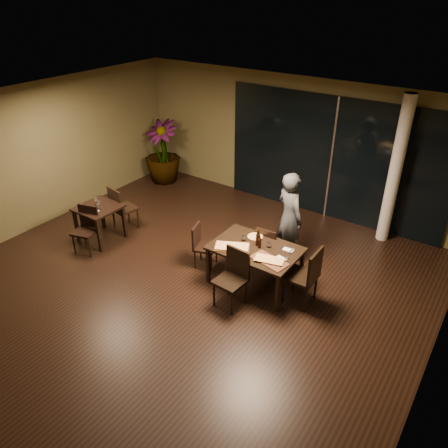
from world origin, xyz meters
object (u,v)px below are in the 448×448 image
at_px(chair_main_right, 307,274).
at_px(potted_plant, 162,152).
at_px(chair_main_near, 233,275).
at_px(chair_side_near, 87,226).
at_px(chair_main_far, 268,246).
at_px(main_table, 255,251).
at_px(bottle_c, 258,237).
at_px(diner, 289,217).
at_px(chair_side_far, 121,206).
at_px(side_table, 99,212).
at_px(bottle_b, 260,241).
at_px(chair_main_left, 202,243).
at_px(bottle_a, 258,238).

xyz_separation_m(chair_main_right, potted_plant, (-5.31, 2.49, 0.22)).
height_order(chair_main_near, potted_plant, potted_plant).
bearing_deg(chair_side_near, chair_main_near, -11.50).
xyz_separation_m(chair_main_far, chair_main_right, (1.01, -0.53, 0.10)).
relative_size(main_table, bottle_c, 5.08).
bearing_deg(diner, chair_side_far, 41.46).
bearing_deg(chair_main_right, diner, -140.56).
relative_size(side_table, potted_plant, 0.49).
bearing_deg(bottle_b, chair_main_near, -96.56).
xyz_separation_m(chair_main_left, potted_plant, (-3.23, 2.57, 0.34)).
bearing_deg(potted_plant, chair_main_far, -24.60).
bearing_deg(bottle_c, chair_main_far, 94.14).
bearing_deg(main_table, chair_main_left, -176.82).
height_order(chair_main_far, chair_main_near, chair_main_near).
bearing_deg(chair_main_near, side_table, -178.43).
relative_size(chair_main_right, chair_side_far, 1.08).
height_order(bottle_b, bottle_c, bottle_c).
bearing_deg(chair_main_left, bottle_b, -102.47).
distance_m(chair_side_far, potted_plant, 2.67).
height_order(chair_main_left, diner, diner).
relative_size(chair_side_near, bottle_b, 3.72).
relative_size(chair_side_far, bottle_a, 3.41).
bearing_deg(diner, bottle_a, 108.75).
distance_m(chair_main_near, bottle_a, 0.80).
height_order(side_table, diner, diner).
bearing_deg(bottle_a, bottle_b, -32.86).
xyz_separation_m(chair_main_left, bottle_b, (1.17, 0.10, 0.41)).
xyz_separation_m(main_table, bottle_a, (-0.02, 0.09, 0.22)).
relative_size(chair_main_near, potted_plant, 0.61).
bearing_deg(chair_side_far, side_table, 95.58).
bearing_deg(diner, chair_main_far, 100.54).
xyz_separation_m(side_table, chair_main_near, (3.37, -0.14, -0.07)).
xyz_separation_m(chair_main_right, bottle_b, (-0.91, 0.03, 0.28)).
bearing_deg(chair_main_right, bottle_b, -92.26).
bearing_deg(chair_main_far, chair_side_far, 8.38).
bearing_deg(chair_main_far, potted_plant, -24.76).
relative_size(side_table, bottle_b, 3.21).
relative_size(chair_main_far, bottle_a, 3.04).
relative_size(chair_side_far, chair_side_near, 1.06).
xyz_separation_m(chair_main_far, chair_main_left, (-1.07, -0.60, -0.02)).
bearing_deg(chair_main_left, chair_main_near, -135.45).
xyz_separation_m(side_table, chair_side_near, (0.09, -0.40, -0.11)).
distance_m(chair_side_far, bottle_a, 3.35).
relative_size(chair_main_near, bottle_c, 3.35).
bearing_deg(diner, chair_main_near, 111.07).
bearing_deg(bottle_c, main_table, -81.06).
xyz_separation_m(chair_main_near, chair_main_right, (0.99, 0.65, 0.04)).
distance_m(chair_main_near, chair_side_near, 3.30).
bearing_deg(chair_side_near, bottle_a, 0.69).
xyz_separation_m(chair_main_near, bottle_c, (0.01, 0.75, 0.34)).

